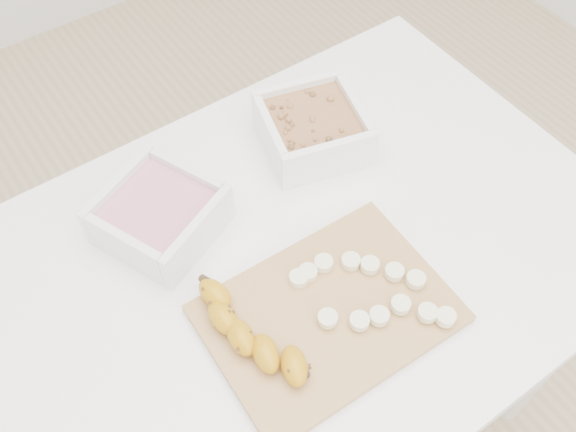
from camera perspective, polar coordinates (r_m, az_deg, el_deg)
ground at (r=1.66m, az=0.62°, el=-17.29°), size 3.50×3.50×0.00m
table at (r=1.06m, az=0.93°, el=-6.02°), size 1.00×0.70×0.75m
bowl_yogurt at (r=0.99m, az=-11.36°, el=0.12°), size 0.21×0.21×0.08m
bowl_granola at (r=1.08m, az=2.20°, el=7.83°), size 0.20×0.20×0.08m
cutting_board at (r=0.92m, az=3.57°, el=-8.64°), size 0.35×0.25×0.01m
banana at (r=0.88m, az=-3.22°, el=-10.46°), size 0.05×0.20×0.03m
banana_slices at (r=0.92m, az=7.19°, el=-6.58°), size 0.17×0.20×0.02m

